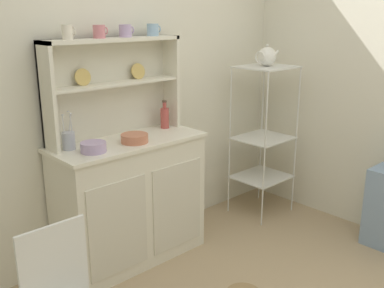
{
  "coord_description": "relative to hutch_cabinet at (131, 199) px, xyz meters",
  "views": [
    {
      "loc": [
        -1.72,
        -1.01,
        1.69
      ],
      "look_at": [
        0.27,
        1.12,
        0.83
      ],
      "focal_mm": 41.86,
      "sensor_mm": 36.0,
      "label": 1
    }
  ],
  "objects": [
    {
      "name": "hutch_shelf_unit",
      "position": [
        -0.0,
        0.16,
        0.81
      ],
      "size": [
        0.98,
        0.18,
        0.66
      ],
      "color": "silver",
      "rests_on": "hutch_cabinet"
    },
    {
      "name": "wall_back",
      "position": [
        0.08,
        0.26,
        0.8
      ],
      "size": [
        3.84,
        0.05,
        2.5
      ],
      "primitive_type": "cube",
      "color": "silver",
      "rests_on": "ground"
    },
    {
      "name": "bakers_rack",
      "position": [
        1.29,
        -0.12,
        0.32
      ],
      "size": [
        0.45,
        0.39,
        1.28
      ],
      "color": "silver",
      "rests_on": "ground"
    },
    {
      "name": "cup_sky_3",
      "position": [
        0.33,
        0.12,
        1.13
      ],
      "size": [
        0.1,
        0.08,
        0.08
      ],
      "color": "#8EB2D1",
      "rests_on": "hutch_shelf_unit"
    },
    {
      "name": "cup_rose_1",
      "position": [
        -0.1,
        0.12,
        1.13
      ],
      "size": [
        0.09,
        0.08,
        0.08
      ],
      "color": "#D17A84",
      "rests_on": "hutch_shelf_unit"
    },
    {
      "name": "jam_bottle",
      "position": [
        0.39,
        0.09,
        0.51
      ],
      "size": [
        0.06,
        0.06,
        0.2
      ],
      "color": "#B74C47",
      "rests_on": "hutch_cabinet"
    },
    {
      "name": "bowl_mixing_large",
      "position": [
        -0.31,
        -0.07,
        0.46
      ],
      "size": [
        0.16,
        0.16,
        0.06
      ],
      "primitive_type": "cylinder",
      "color": "#B79ECC",
      "rests_on": "hutch_cabinet"
    },
    {
      "name": "cup_cream_0",
      "position": [
        -0.32,
        0.12,
        1.13
      ],
      "size": [
        0.08,
        0.06,
        0.09
      ],
      "color": "silver",
      "rests_on": "hutch_shelf_unit"
    },
    {
      "name": "utensil_jar",
      "position": [
        -0.39,
        0.08,
        0.49
      ],
      "size": [
        0.08,
        0.08,
        0.24
      ],
      "color": "#B2B7C6",
      "rests_on": "hutch_cabinet"
    },
    {
      "name": "cup_lilac_2",
      "position": [
        0.1,
        0.12,
        1.13
      ],
      "size": [
        0.1,
        0.08,
        0.08
      ],
      "color": "#B79ECC",
      "rests_on": "hutch_shelf_unit"
    },
    {
      "name": "hutch_cabinet",
      "position": [
        0.0,
        0.0,
        0.0
      ],
      "size": [
        1.05,
        0.45,
        0.88
      ],
      "color": "silver",
      "rests_on": "ground"
    },
    {
      "name": "porcelain_teapot",
      "position": [
        1.29,
        -0.12,
        0.9
      ],
      "size": [
        0.24,
        0.15,
        0.18
      ],
      "color": "white",
      "rests_on": "bakers_rack"
    },
    {
      "name": "bowl_floral_medium",
      "position": [
        0.0,
        -0.07,
        0.45
      ],
      "size": [
        0.18,
        0.18,
        0.06
      ],
      "primitive_type": "cylinder",
      "color": "#C67556",
      "rests_on": "hutch_cabinet"
    }
  ]
}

